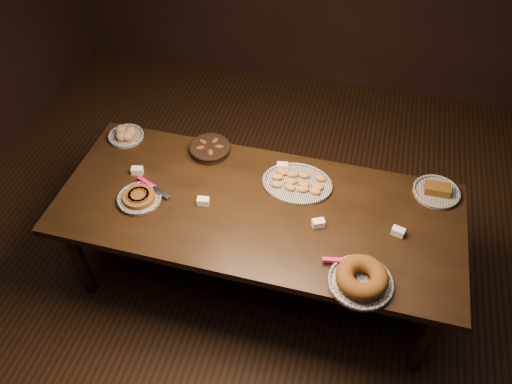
% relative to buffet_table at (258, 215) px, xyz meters
% --- Properties ---
extents(ground, '(5.00, 5.00, 0.00)m').
position_rel_buffet_table_xyz_m(ground, '(0.00, 0.00, -0.68)').
color(ground, black).
rests_on(ground, ground).
extents(buffet_table, '(2.40, 1.00, 0.75)m').
position_rel_buffet_table_xyz_m(buffet_table, '(0.00, 0.00, 0.00)').
color(buffet_table, black).
rests_on(buffet_table, ground).
extents(apple_tart_plate, '(0.31, 0.29, 0.05)m').
position_rel_buffet_table_xyz_m(apple_tart_plate, '(-0.70, -0.12, 0.09)').
color(apple_tart_plate, white).
rests_on(apple_tart_plate, buffet_table).
extents(madeleine_platter, '(0.43, 0.35, 0.05)m').
position_rel_buffet_table_xyz_m(madeleine_platter, '(0.19, 0.24, 0.09)').
color(madeleine_platter, black).
rests_on(madeleine_platter, buffet_table).
extents(bundt_cake_plate, '(0.39, 0.35, 0.11)m').
position_rel_buffet_table_xyz_m(bundt_cake_plate, '(0.65, -0.38, 0.12)').
color(bundt_cake_plate, black).
rests_on(bundt_cake_plate, buffet_table).
extents(croissant_basket, '(0.31, 0.31, 0.07)m').
position_rel_buffet_table_xyz_m(croissant_basket, '(-0.42, 0.38, 0.11)').
color(croissant_basket, black).
rests_on(croissant_basket, buffet_table).
extents(bread_roll_plate, '(0.24, 0.24, 0.08)m').
position_rel_buffet_table_xyz_m(bread_roll_plate, '(-1.02, 0.37, 0.10)').
color(bread_roll_plate, white).
rests_on(bread_roll_plate, buffet_table).
extents(loaf_plate, '(0.28, 0.28, 0.07)m').
position_rel_buffet_table_xyz_m(loaf_plate, '(1.02, 0.38, 0.09)').
color(loaf_plate, black).
rests_on(loaf_plate, buffet_table).
extents(tent_cards, '(1.70, 0.47, 0.04)m').
position_rel_buffet_table_xyz_m(tent_cards, '(0.03, 0.06, 0.10)').
color(tent_cards, white).
rests_on(tent_cards, buffet_table).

